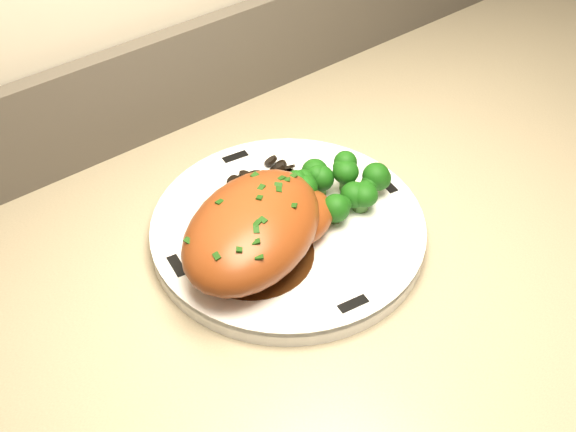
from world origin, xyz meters
TOP-DOWN VIEW (x-y plane):
  - plate at (-0.02, 1.76)m, footprint 0.36×0.36m
  - rim_accent_0 at (-0.00, 1.88)m, footprint 0.03×0.01m
  - rim_accent_1 at (-0.14, 1.78)m, footprint 0.01×0.03m
  - rim_accent_2 at (-0.04, 1.64)m, footprint 0.03×0.01m
  - rim_accent_3 at (0.09, 1.74)m, footprint 0.01×0.03m
  - gravy_pool at (-0.07, 1.75)m, footprint 0.11×0.11m
  - chicken_breast at (-0.07, 1.75)m, footprint 0.20×0.17m
  - mushroom_pile at (-0.01, 1.82)m, footprint 0.09×0.06m
  - broccoli_florets at (0.04, 1.75)m, footprint 0.09×0.07m

SIDE VIEW (x-z plane):
  - plate at x=-0.02m, z-range 0.90..0.92m
  - rim_accent_0 at x=0.00m, z-range 0.92..0.92m
  - rim_accent_1 at x=-0.14m, z-range 0.92..0.92m
  - rim_accent_2 at x=-0.04m, z-range 0.92..0.92m
  - rim_accent_3 at x=0.09m, z-range 0.92..0.92m
  - gravy_pool at x=-0.07m, z-range 0.92..0.92m
  - mushroom_pile at x=-0.01m, z-range 0.91..0.93m
  - broccoli_florets at x=0.04m, z-range 0.92..0.96m
  - chicken_breast at x=-0.07m, z-range 0.92..0.98m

